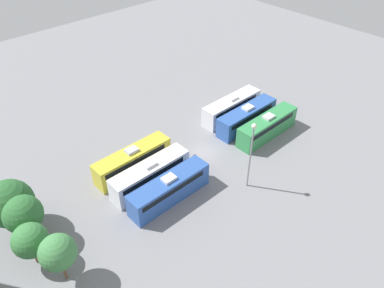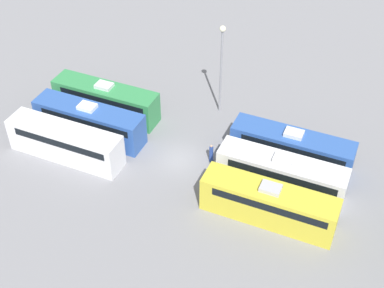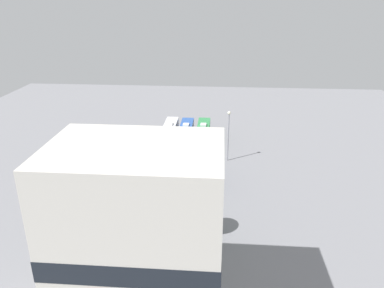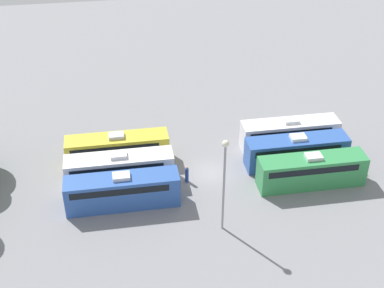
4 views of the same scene
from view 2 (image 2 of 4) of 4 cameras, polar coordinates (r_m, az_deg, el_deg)
name	(u,v)px [view 2 (image 2 of 4)]	position (r m, az deg, el deg)	size (l,w,h in m)	color
ground_plane	(179,160)	(48.06, -1.37, -1.73)	(115.92, 115.92, 0.00)	gray
bus_0	(106,99)	(53.08, -9.15, 4.73)	(2.55, 10.71, 3.51)	#338C4C
bus_1	(90,121)	(50.57, -10.86, 2.45)	(2.55, 10.71, 3.51)	#2D56A8
bus_2	(66,141)	(48.65, -13.34, 0.28)	(2.55, 10.71, 3.51)	silver
bus_3	(292,148)	(47.49, 10.62, -0.39)	(2.55, 10.71, 3.51)	#2D56A8
bus_4	(282,173)	(44.87, 9.54, -3.11)	(2.55, 10.71, 3.51)	silver
bus_5	(269,203)	(42.31, 8.23, -6.23)	(2.55, 10.71, 3.51)	gold
worker_person	(211,153)	(47.46, 2.06, -1.02)	(0.36, 0.36, 1.84)	navy
light_pole	(222,57)	(50.50, 3.17, 9.28)	(0.60, 0.60, 9.39)	gray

